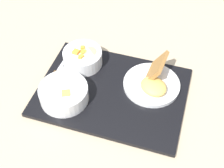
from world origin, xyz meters
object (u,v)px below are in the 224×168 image
(plate_main, at_px, (152,82))
(spoon, at_px, (60,78))
(bowl_salad, at_px, (83,57))
(knife, at_px, (53,78))
(bowl_soup, at_px, (64,93))

(plate_main, xyz_separation_m, spoon, (-0.27, -0.10, -0.01))
(bowl_salad, relative_size, spoon, 0.80)
(bowl_salad, relative_size, knife, 0.69)
(knife, xyz_separation_m, spoon, (0.02, 0.01, -0.00))
(bowl_soup, relative_size, plate_main, 0.83)
(bowl_salad, relative_size, plate_main, 0.73)
(knife, relative_size, spoon, 1.16)
(bowl_soup, height_order, plate_main, plate_main)
(knife, bearing_deg, bowl_soup, -130.82)
(bowl_salad, height_order, bowl_soup, bowl_salad)
(spoon, bearing_deg, knife, 103.38)
(bowl_salad, distance_m, knife, 0.12)
(bowl_soup, height_order, spoon, bowl_soup)
(bowl_soup, distance_m, knife, 0.09)
(bowl_soup, height_order, knife, bowl_soup)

